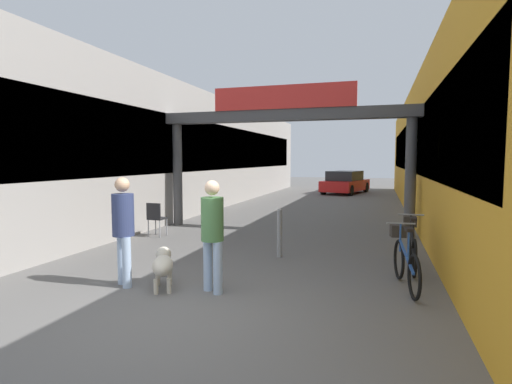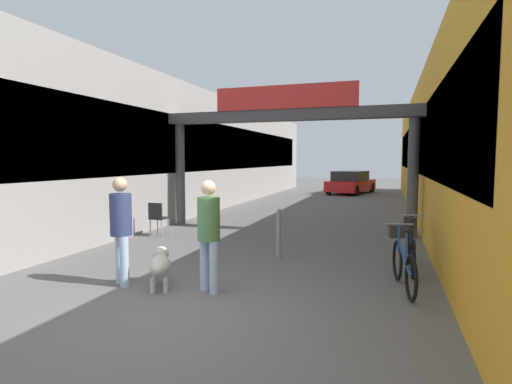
{
  "view_description": "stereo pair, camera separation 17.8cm",
  "coord_description": "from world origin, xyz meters",
  "px_view_note": "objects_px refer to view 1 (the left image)",
  "views": [
    {
      "loc": [
        2.56,
        -4.64,
        2.02
      ],
      "look_at": [
        0.0,
        3.68,
        1.3
      ],
      "focal_mm": 28.0,
      "sensor_mm": 36.0,
      "label": 1
    },
    {
      "loc": [
        2.72,
        -4.59,
        2.02
      ],
      "look_at": [
        0.0,
        3.68,
        1.3
      ],
      "focal_mm": 28.0,
      "sensor_mm": 36.0,
      "label": 2
    }
  ],
  "objects_px": {
    "bollard_post_metal": "(279,232)",
    "parked_car_red": "(345,183)",
    "pedestrian_companion": "(123,224)",
    "dog_on_leash": "(163,264)",
    "cafe_chair_black_nearer": "(156,216)",
    "bicycle_black_second": "(412,245)",
    "pedestrian_with_dog": "(212,229)",
    "bicycle_blue_nearest": "(405,259)"
  },
  "relations": [
    {
      "from": "bicycle_black_second",
      "to": "parked_car_red",
      "type": "relative_size",
      "value": 0.39
    },
    {
      "from": "bollard_post_metal",
      "to": "cafe_chair_black_nearer",
      "type": "xyz_separation_m",
      "value": [
        -3.59,
        1.17,
        0.03
      ]
    },
    {
      "from": "bollard_post_metal",
      "to": "parked_car_red",
      "type": "height_order",
      "value": "parked_car_red"
    },
    {
      "from": "pedestrian_companion",
      "to": "bicycle_black_second",
      "type": "distance_m",
      "value": 5.11
    },
    {
      "from": "bicycle_black_second",
      "to": "bicycle_blue_nearest",
      "type": "bearing_deg",
      "value": -99.2
    },
    {
      "from": "cafe_chair_black_nearer",
      "to": "parked_car_red",
      "type": "xyz_separation_m",
      "value": [
        3.64,
        15.01,
        0.1
      ]
    },
    {
      "from": "bicycle_black_second",
      "to": "parked_car_red",
      "type": "height_order",
      "value": "parked_car_red"
    },
    {
      "from": "pedestrian_companion",
      "to": "cafe_chair_black_nearer",
      "type": "xyz_separation_m",
      "value": [
        -1.67,
        3.71,
        -0.45
      ]
    },
    {
      "from": "cafe_chair_black_nearer",
      "to": "bollard_post_metal",
      "type": "bearing_deg",
      "value": -17.99
    },
    {
      "from": "dog_on_leash",
      "to": "cafe_chair_black_nearer",
      "type": "bearing_deg",
      "value": 122.58
    },
    {
      "from": "parked_car_red",
      "to": "pedestrian_companion",
      "type": "bearing_deg",
      "value": -96.02
    },
    {
      "from": "pedestrian_companion",
      "to": "bicycle_blue_nearest",
      "type": "height_order",
      "value": "pedestrian_companion"
    },
    {
      "from": "pedestrian_companion",
      "to": "pedestrian_with_dog",
      "type": "bearing_deg",
      "value": 4.86
    },
    {
      "from": "dog_on_leash",
      "to": "parked_car_red",
      "type": "distance_m",
      "value": 18.69
    },
    {
      "from": "bicycle_blue_nearest",
      "to": "bollard_post_metal",
      "type": "height_order",
      "value": "bollard_post_metal"
    },
    {
      "from": "dog_on_leash",
      "to": "cafe_chair_black_nearer",
      "type": "distance_m",
      "value": 4.31
    },
    {
      "from": "pedestrian_with_dog",
      "to": "cafe_chair_black_nearer",
      "type": "xyz_separation_m",
      "value": [
        -3.14,
        3.59,
        -0.44
      ]
    },
    {
      "from": "bollard_post_metal",
      "to": "parked_car_red",
      "type": "distance_m",
      "value": 16.17
    },
    {
      "from": "bicycle_blue_nearest",
      "to": "bicycle_black_second",
      "type": "bearing_deg",
      "value": 80.8
    },
    {
      "from": "parked_car_red",
      "to": "bollard_post_metal",
      "type": "bearing_deg",
      "value": -90.19
    },
    {
      "from": "pedestrian_companion",
      "to": "dog_on_leash",
      "type": "height_order",
      "value": "pedestrian_companion"
    },
    {
      "from": "dog_on_leash",
      "to": "bollard_post_metal",
      "type": "xyz_separation_m",
      "value": [
        1.27,
        2.47,
        0.14
      ]
    },
    {
      "from": "pedestrian_companion",
      "to": "parked_car_red",
      "type": "xyz_separation_m",
      "value": [
        1.97,
        18.72,
        -0.35
      ]
    },
    {
      "from": "bicycle_blue_nearest",
      "to": "bicycle_black_second",
      "type": "relative_size",
      "value": 0.99
    },
    {
      "from": "pedestrian_companion",
      "to": "dog_on_leash",
      "type": "distance_m",
      "value": 0.9
    },
    {
      "from": "pedestrian_companion",
      "to": "dog_on_leash",
      "type": "xyz_separation_m",
      "value": [
        0.65,
        0.08,
        -0.62
      ]
    },
    {
      "from": "bicycle_black_second",
      "to": "bollard_post_metal",
      "type": "height_order",
      "value": "bollard_post_metal"
    },
    {
      "from": "pedestrian_with_dog",
      "to": "bicycle_black_second",
      "type": "xyz_separation_m",
      "value": [
        2.98,
        2.31,
        -0.54
      ]
    },
    {
      "from": "bicycle_blue_nearest",
      "to": "bollard_post_metal",
      "type": "relative_size",
      "value": 1.66
    },
    {
      "from": "dog_on_leash",
      "to": "bicycle_black_second",
      "type": "bearing_deg",
      "value": 31.8
    },
    {
      "from": "pedestrian_with_dog",
      "to": "pedestrian_companion",
      "type": "xyz_separation_m",
      "value": [
        -1.47,
        -0.13,
        0.02
      ]
    },
    {
      "from": "cafe_chair_black_nearer",
      "to": "parked_car_red",
      "type": "distance_m",
      "value": 15.44
    },
    {
      "from": "pedestrian_companion",
      "to": "cafe_chair_black_nearer",
      "type": "bearing_deg",
      "value": 114.26
    },
    {
      "from": "pedestrian_companion",
      "to": "bollard_post_metal",
      "type": "height_order",
      "value": "pedestrian_companion"
    },
    {
      "from": "pedestrian_with_dog",
      "to": "bicycle_blue_nearest",
      "type": "bearing_deg",
      "value": 22.23
    },
    {
      "from": "bicycle_black_second",
      "to": "pedestrian_with_dog",
      "type": "bearing_deg",
      "value": -142.2
    },
    {
      "from": "pedestrian_with_dog",
      "to": "bicycle_black_second",
      "type": "bearing_deg",
      "value": 37.8
    },
    {
      "from": "bicycle_black_second",
      "to": "cafe_chair_black_nearer",
      "type": "height_order",
      "value": "bicycle_black_second"
    },
    {
      "from": "pedestrian_companion",
      "to": "bollard_post_metal",
      "type": "relative_size",
      "value": 1.71
    },
    {
      "from": "dog_on_leash",
      "to": "bicycle_blue_nearest",
      "type": "height_order",
      "value": "bicycle_blue_nearest"
    },
    {
      "from": "cafe_chair_black_nearer",
      "to": "dog_on_leash",
      "type": "bearing_deg",
      "value": -57.42
    },
    {
      "from": "dog_on_leash",
      "to": "bollard_post_metal",
      "type": "relative_size",
      "value": 0.84
    }
  ]
}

